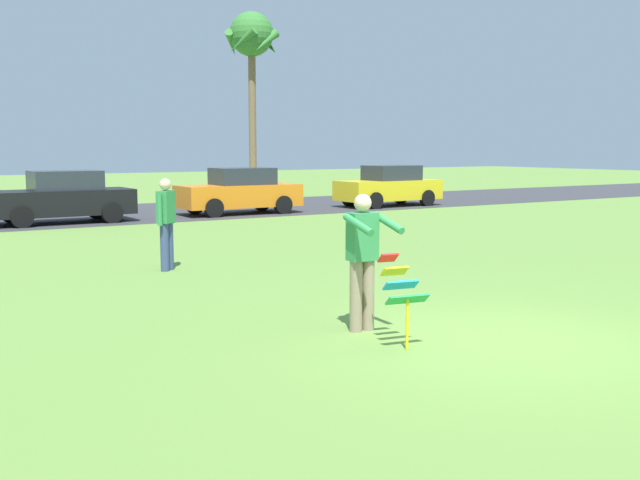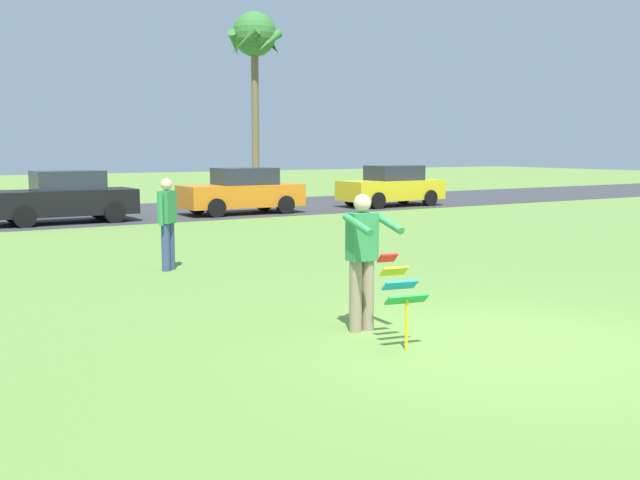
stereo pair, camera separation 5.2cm
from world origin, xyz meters
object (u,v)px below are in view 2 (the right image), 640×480
Objects in this scene: parked_car_black at (65,198)px; palm_tree_centre_far at (254,42)px; person_kite_flyer at (363,257)px; parked_car_orange at (242,192)px; kite_held at (400,287)px; parked_car_yellow at (392,187)px; person_walker_near at (167,221)px.

parked_car_black is 15.86m from palm_tree_centre_far.
person_kite_flyer is 0.41× the size of parked_car_orange.
person_kite_flyer is at bearing 86.95° from kite_held.
person_kite_flyer is 0.41× the size of parked_car_yellow.
person_kite_flyer is at bearing -113.97° from palm_tree_centre_far.
palm_tree_centre_far is at bearing 66.03° from person_kite_flyer.
parked_car_orange is at bearing -0.00° from parked_car_black.
palm_tree_centre_far reaches higher than kite_held.
parked_car_black is at bearing 89.97° from kite_held.
parked_car_yellow is at bearing 0.01° from parked_car_orange.
parked_car_orange is 0.48× the size of palm_tree_centre_far.
parked_car_black is at bearing -180.00° from parked_car_yellow.
person_kite_flyer is 0.41× the size of parked_car_black.
person_walker_near is at bearing -92.32° from parked_car_black.
person_kite_flyer is at bearing -89.87° from parked_car_black.
person_kite_flyer is at bearing -128.19° from parked_car_yellow.
parked_car_black is 1.00× the size of parked_car_orange.
person_walker_near reaches higher than kite_held.
parked_car_yellow is at bearing 51.81° from person_kite_flyer.
parked_car_orange is 11.91m from person_walker_near.
parked_car_orange is (5.98, 16.62, 0.08)m from kite_held.
person_kite_flyer is 0.20× the size of palm_tree_centre_far.
person_walker_near is at bearing -142.00° from parked_car_yellow.
parked_car_black is 12.47m from parked_car_yellow.
kite_held is 0.25× the size of parked_car_yellow.
palm_tree_centre_far reaches higher than parked_car_black.
parked_car_orange is at bearing -179.99° from parked_car_yellow.
kite_held is 0.12× the size of palm_tree_centre_far.
parked_car_yellow is at bearing 0.00° from parked_car_black.
parked_car_black is at bearing -140.47° from palm_tree_centre_far.
person_walker_near is (-12.87, -10.06, 0.16)m from parked_car_yellow.
parked_car_black is 0.48× the size of palm_tree_centre_far.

